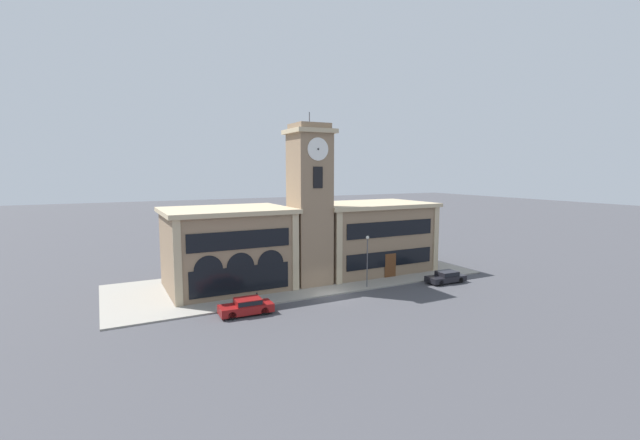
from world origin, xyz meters
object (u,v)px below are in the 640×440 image
parked_car_near (247,306)px  street_lamp (367,253)px  parked_car_mid (446,277)px  bollard (257,298)px

parked_car_near → street_lamp: 14.29m
parked_car_near → street_lamp: bearing=-169.2°
parked_car_mid → street_lamp: 9.82m
street_lamp → bollard: 12.58m
parked_car_mid → street_lamp: bearing=-10.9°
parked_car_mid → street_lamp: (-9.08, 2.10, 3.09)m
parked_car_mid → bollard: parked_car_mid is taller
parked_car_mid → bollard: bearing=-3.1°
parked_car_near → bollard: bearing=-127.3°
parked_car_mid → bollard: size_ratio=4.26×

